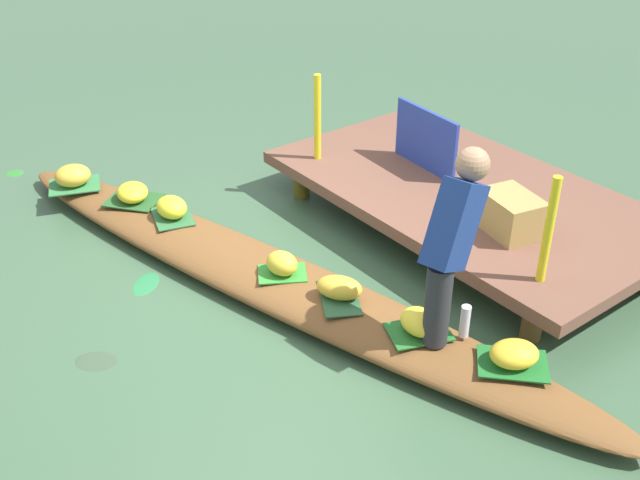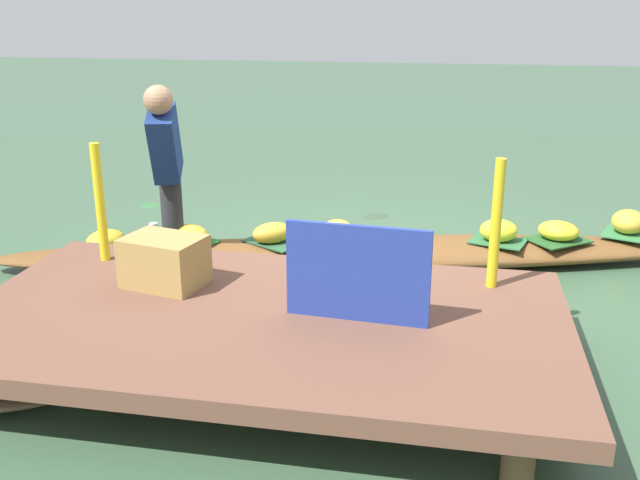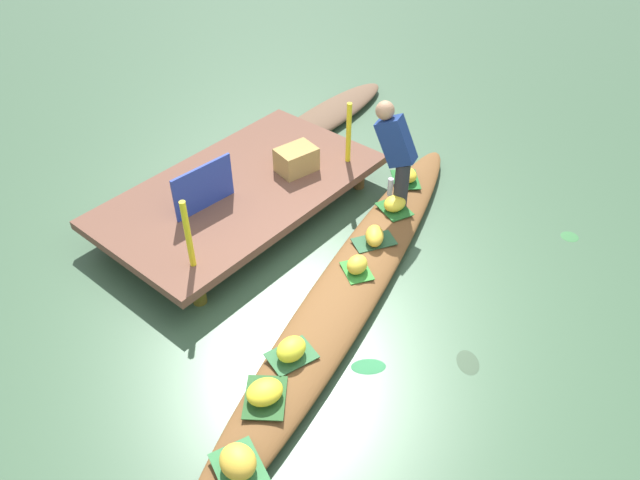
{
  "view_description": "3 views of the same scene",
  "coord_description": "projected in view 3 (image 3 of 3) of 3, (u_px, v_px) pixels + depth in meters",
  "views": [
    {
      "loc": [
        3.86,
        -2.48,
        3.14
      ],
      "look_at": [
        0.18,
        0.35,
        0.36
      ],
      "focal_mm": 42.54,
      "sensor_mm": 36.0,
      "label": 1
    },
    {
      "loc": [
        -0.67,
        5.1,
        1.92
      ],
      "look_at": [
        0.18,
        0.65,
        0.41
      ],
      "focal_mm": 39.8,
      "sensor_mm": 36.0,
      "label": 2
    },
    {
      "loc": [
        -3.44,
        -2.53,
        4.32
      ],
      "look_at": [
        -0.01,
        0.37,
        0.52
      ],
      "focal_mm": 34.14,
      "sensor_mm": 36.0,
      "label": 3
    }
  ],
  "objects": [
    {
      "name": "banana_bunch_5",
      "position": [
        291.0,
        349.0,
        5.16
      ],
      "size": [
        0.29,
        0.23,
        0.17
      ],
      "primitive_type": "ellipsoid",
      "rotation": [
        0.0,
        0.0,
        3.17
      ],
      "color": "yellow",
      "rests_on": "vendor_boat"
    },
    {
      "name": "leaf_mat_5",
      "position": [
        292.0,
        356.0,
        5.21
      ],
      "size": [
        0.46,
        0.39,
        0.01
      ],
      "primitive_type": "cube",
      "rotation": [
        0.0,
        0.0,
        2.85
      ],
      "color": "#2D6237",
      "rests_on": "vendor_boat"
    },
    {
      "name": "railing_post_west",
      "position": [
        188.0,
        234.0,
        5.6
      ],
      "size": [
        0.06,
        0.06,
        0.75
      ],
      "primitive_type": "cylinder",
      "color": "yellow",
      "rests_on": "dock_platform"
    },
    {
      "name": "leaf_mat_3",
      "position": [
        239.0,
        468.0,
        4.42
      ],
      "size": [
        0.47,
        0.51,
        0.01
      ],
      "primitive_type": "cube",
      "rotation": [
        0.0,
        0.0,
        1.19
      ],
      "color": "#31743E",
      "rests_on": "vendor_boat"
    },
    {
      "name": "leaf_mat_4",
      "position": [
        374.0,
        241.0,
        6.37
      ],
      "size": [
        0.5,
        0.43,
        0.01
      ],
      "primitive_type": "cube",
      "rotation": [
        0.0,
        0.0,
        2.62
      ],
      "color": "#295433",
      "rests_on": "vendor_boat"
    },
    {
      "name": "produce_crate",
      "position": [
        296.0,
        160.0,
        6.99
      ],
      "size": [
        0.5,
        0.41,
        0.29
      ],
      "primitive_type": "cube",
      "rotation": [
        0.0,
        0.0,
        -0.22
      ],
      "color": "#A38246",
      "rests_on": "dock_platform"
    },
    {
      "name": "market_banner",
      "position": [
        203.0,
        187.0,
        6.38
      ],
      "size": [
        0.74,
        0.09,
        0.51
      ],
      "primitive_type": "cube",
      "rotation": [
        0.0,
        0.0,
        -0.08
      ],
      "color": "#243893",
      "rests_on": "dock_platform"
    },
    {
      "name": "leaf_mat_1",
      "position": [
        394.0,
        209.0,
        6.79
      ],
      "size": [
        0.41,
        0.46,
        0.01
      ],
      "primitive_type": "cube",
      "rotation": [
        0.0,
        0.0,
        1.18
      ],
      "color": "#215F25",
      "rests_on": "vendor_boat"
    },
    {
      "name": "dock_platform",
      "position": [
        240.0,
        190.0,
        6.88
      ],
      "size": [
        3.2,
        1.8,
        0.37
      ],
      "color": "brown",
      "rests_on": "ground"
    },
    {
      "name": "canal_water",
      "position": [
        349.0,
        295.0,
        6.04
      ],
      "size": [
        40.0,
        40.0,
        0.0
      ],
      "primitive_type": "plane",
      "color": "#39583D",
      "rests_on": "ground"
    },
    {
      "name": "banana_bunch_0",
      "position": [
        406.0,
        174.0,
        7.19
      ],
      "size": [
        0.35,
        0.37,
        0.15
      ],
      "primitive_type": "ellipsoid",
      "rotation": [
        0.0,
        0.0,
        4.21
      ],
      "color": "yellow",
      "rests_on": "vendor_boat"
    },
    {
      "name": "leaf_mat_6",
      "position": [
        265.0,
        397.0,
        4.89
      ],
      "size": [
        0.54,
        0.52,
        0.01
      ],
      "primitive_type": "cube",
      "rotation": [
        0.0,
        0.0,
        0.66
      ],
      "color": "#255324",
      "rests_on": "vendor_boat"
    },
    {
      "name": "banana_bunch_4",
      "position": [
        375.0,
        236.0,
        6.32
      ],
      "size": [
        0.37,
        0.34,
        0.16
      ],
      "primitive_type": "ellipsoid",
      "rotation": [
        0.0,
        0.0,
        3.76
      ],
      "color": "gold",
      "rests_on": "vendor_boat"
    },
    {
      "name": "banana_bunch_2",
      "position": [
        357.0,
        265.0,
        5.97
      ],
      "size": [
        0.27,
        0.24,
        0.17
      ],
      "primitive_type": "ellipsoid",
      "rotation": [
        0.0,
        0.0,
        0.2
      ],
      "color": "gold",
      "rests_on": "vendor_boat"
    },
    {
      "name": "vendor_person",
      "position": [
        396.0,
        149.0,
        6.46
      ],
      "size": [
        0.29,
        0.5,
        1.21
      ],
      "color": "#28282D",
      "rests_on": "vendor_boat"
    },
    {
      "name": "railing_post_east",
      "position": [
        349.0,
        133.0,
        7.0
      ],
      "size": [
        0.06,
        0.06,
        0.75
      ],
      "primitive_type": "cylinder",
      "color": "yellow",
      "rests_on": "dock_platform"
    },
    {
      "name": "banana_bunch_6",
      "position": [
        265.0,
        392.0,
        4.84
      ],
      "size": [
        0.37,
        0.34,
        0.15
      ],
      "primitive_type": "ellipsoid",
      "rotation": [
        0.0,
        0.0,
        2.8
      ],
      "color": "yellow",
      "rests_on": "vendor_boat"
    },
    {
      "name": "banana_bunch_3",
      "position": [
        238.0,
        462.0,
        4.36
      ],
      "size": [
        0.32,
        0.35,
        0.19
      ],
      "primitive_type": "ellipsoid",
      "rotation": [
        0.0,
        0.0,
        4.47
      ],
      "color": "gold",
      "rests_on": "vendor_boat"
    },
    {
      "name": "drifting_plant_0",
      "position": [
        368.0,
        366.0,
        5.36
      ],
      "size": [
        0.34,
        0.35,
        0.01
      ],
      "primitive_type": "ellipsoid",
      "rotation": [
        0.0,
        0.0,
        2.33
      ],
      "color": "#27723F",
      "rests_on": "ground"
    },
    {
      "name": "leaf_mat_0",
      "position": [
        406.0,
        180.0,
        7.24
      ],
      "size": [
        0.51,
        0.5,
        0.01
      ],
      "primitive_type": "cube",
      "rotation": [
        0.0,
        0.0,
        0.77
      ],
      "color": "#1C6225",
      "rests_on": "vendor_boat"
    },
    {
      "name": "drifting_plant_2",
      "position": [
        468.0,
        362.0,
        5.4
      ],
      "size": [
        0.34,
        0.33,
        0.01
      ],
      "primitive_type": "ellipsoid",
      "rotation": [
        0.0,
        0.0,
        0.74
      ],
      "color": "#364B35",
      "rests_on": "ground"
    },
    {
      "name": "drifting_plant_3",
      "position": [
        570.0,
        236.0,
        6.73
      ],
      "size": [
        0.26,
        0.26,
        0.01
      ],
      "primitive_type": "ellipsoid",
      "rotation": [
        0.0,
        0.0,
        2.06
      ],
      "color": "#306937",
      "rests_on": "ground"
    },
    {
      "name": "moored_boat",
      "position": [
        324.0,
        118.0,
        8.61
      ],
      "size": [
        2.69,
        0.71,
        0.17
      ],
      "primitive_type": "ellipsoid",
      "rotation": [
        0.0,
        0.0,
        0.05
      ],
      "color": "brown",
      "rests_on": "ground"
    },
    {
      "name": "leaf_mat_2",
      "position": [
        357.0,
        271.0,
        6.02
      ],
      "size": [
        0.39,
        0.42,
        0.01
      ],
      "primitive_type": "cube",
      "rotation": [
        0.0,
        0.0,
        1.01
      ],
      "color": "#31862E",
      "rests_on": "vendor_boat"
    },
    {
      "name": "banana_bunch_1",
      "position": [
        395.0,
        203.0,
        6.74
      ],
      "size": [
        0.29,
        0.24,
        0.16
      ],
      "primitive_type": "ellipsoid",
      "rotation": [
        0.0,
        0.0,
        3.05
      ],
      "color": "gold",
      "rests_on": "vendor_boat"
    },
    {
      "name": "vendor_boat",
      "position": [
        349.0,
        288.0,
        5.98
      ],
      "size": [
        5.55,
        1.99,
        0.19
      ],
      "primitive_type": "ellipsoid",
      "rotation": [
        0.0,
        0.0,
        0.25
      ],
      "color": "brown",
      "rests_on": "ground"
    },
    {
      "name": "water_bottle",
      "position": [
        390.0,
        187.0,
        6.94
      ],
      "size": [
        0.06,
        0.06,
        0.22
      ],
      "primitive_type": "cylinder",
      "color": "silver",
      "rests_on": "vendor_boat"
    }
  ]
}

